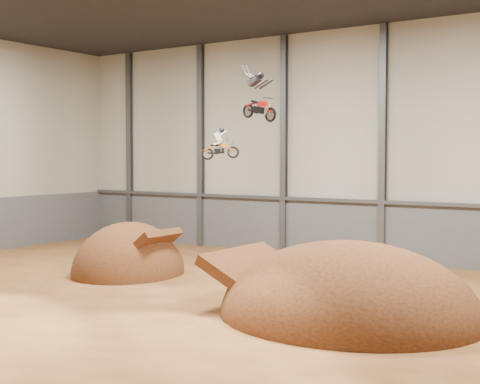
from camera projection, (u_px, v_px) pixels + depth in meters
name	position (u px, v px, depth m)	size (l,w,h in m)	color
floor	(181.00, 300.00, 28.99)	(40.00, 40.00, 0.00)	#553016
back_wall	(333.00, 144.00, 41.11)	(40.00, 0.10, 14.00)	#A8A595
lower_band_back	(331.00, 229.00, 41.31)	(39.80, 0.18, 3.50)	#525559
steel_rail	(330.00, 200.00, 41.09)	(39.80, 0.35, 0.20)	#47494F
steel_column_0	(130.00, 146.00, 50.14)	(0.40, 0.36, 13.90)	#47494F
steel_column_1	(201.00, 145.00, 46.46)	(0.40, 0.36, 13.90)	#47494F
steel_column_2	(284.00, 144.00, 42.79)	(0.40, 0.36, 13.90)	#47494F
steel_column_3	(383.00, 143.00, 39.11)	(0.40, 0.36, 13.90)	#47494F
takeoff_ramp	(129.00, 274.00, 35.26)	(5.54, 6.40, 5.54)	#391C0E
landing_ramp	(348.00, 318.00, 25.76)	(10.28, 9.10, 5.93)	#391C0E
fmx_rider_a	(221.00, 142.00, 34.17)	(1.91, 0.73, 1.73)	#C75500
fmx_rider_b	(258.00, 94.00, 28.80)	(2.63, 0.75, 2.26)	#B8110D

